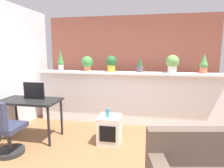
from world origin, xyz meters
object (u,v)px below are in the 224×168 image
at_px(potted_plant_3, 140,66).
at_px(desk, 30,104).
at_px(side_cube_shelf, 110,130).
at_px(potted_plant_4, 172,63).
at_px(office_chair, 5,132).
at_px(potted_plant_1, 87,63).
at_px(vase_on_shelf, 108,113).
at_px(potted_plant_0, 61,61).
at_px(tv_monitor, 34,91).
at_px(potted_plant_2, 111,63).
at_px(potted_plant_5, 204,64).

bearing_deg(potted_plant_3, desk, -151.68).
xyz_separation_m(desk, side_cube_shelf, (1.51, 0.08, -0.42)).
bearing_deg(potted_plant_4, office_chair, -147.35).
xyz_separation_m(potted_plant_3, potted_plant_4, (0.67, -0.02, 0.07)).
distance_m(potted_plant_1, potted_plant_3, 1.20).
distance_m(side_cube_shelf, vase_on_shelf, 0.32).
height_order(potted_plant_0, vase_on_shelf, potted_plant_0).
bearing_deg(tv_monitor, office_chair, -94.75).
bearing_deg(desk, potted_plant_1, 54.72).
distance_m(potted_plant_2, tv_monitor, 1.70).
bearing_deg(potted_plant_2, potted_plant_1, 177.36).
distance_m(potted_plant_0, office_chair, 2.03).
relative_size(potted_plant_5, tv_monitor, 0.98).
relative_size(potted_plant_2, side_cube_shelf, 0.72).
bearing_deg(potted_plant_3, potted_plant_1, 178.30).
relative_size(potted_plant_2, potted_plant_5, 0.89).
height_order(tv_monitor, side_cube_shelf, tv_monitor).
height_order(potted_plant_0, potted_plant_1, potted_plant_0).
bearing_deg(potted_plant_2, potted_plant_5, -0.26).
bearing_deg(desk, potted_plant_5, 18.04).
bearing_deg(office_chair, potted_plant_1, 65.77).
relative_size(tv_monitor, side_cube_shelf, 0.82).
relative_size(potted_plant_0, tv_monitor, 1.21).
height_order(potted_plant_1, office_chair, potted_plant_1).
height_order(potted_plant_5, tv_monitor, potted_plant_5).
height_order(potted_plant_3, office_chair, potted_plant_3).
bearing_deg(vase_on_shelf, potted_plant_4, 40.60).
height_order(tv_monitor, vase_on_shelf, tv_monitor).
height_order(potted_plant_1, potted_plant_5, potted_plant_5).
bearing_deg(potted_plant_5, potted_plant_1, 179.20).
height_order(potted_plant_5, office_chair, potted_plant_5).
distance_m(potted_plant_3, side_cube_shelf, 1.54).
distance_m(office_chair, side_cube_shelf, 1.69).
height_order(tv_monitor, office_chair, tv_monitor).
bearing_deg(potted_plant_3, potted_plant_5, 0.02).
xyz_separation_m(potted_plant_1, side_cube_shelf, (0.73, -1.02, -1.13)).
bearing_deg(vase_on_shelf, desk, -178.21).
height_order(potted_plant_3, vase_on_shelf, potted_plant_3).
relative_size(potted_plant_2, potted_plant_4, 0.95).
distance_m(potted_plant_5, office_chair, 3.83).
distance_m(potted_plant_4, tv_monitor, 2.81).
height_order(potted_plant_3, side_cube_shelf, potted_plant_3).
bearing_deg(potted_plant_1, potted_plant_2, -2.64).
relative_size(potted_plant_0, potted_plant_3, 1.49).
xyz_separation_m(tv_monitor, office_chair, (-0.06, -0.74, -0.52)).
distance_m(potted_plant_2, vase_on_shelf, 1.32).
height_order(potted_plant_0, desk, potted_plant_0).
bearing_deg(potted_plant_4, desk, -158.45).
distance_m(potted_plant_0, vase_on_shelf, 1.90).
xyz_separation_m(potted_plant_1, vase_on_shelf, (0.70, -1.05, -0.81)).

